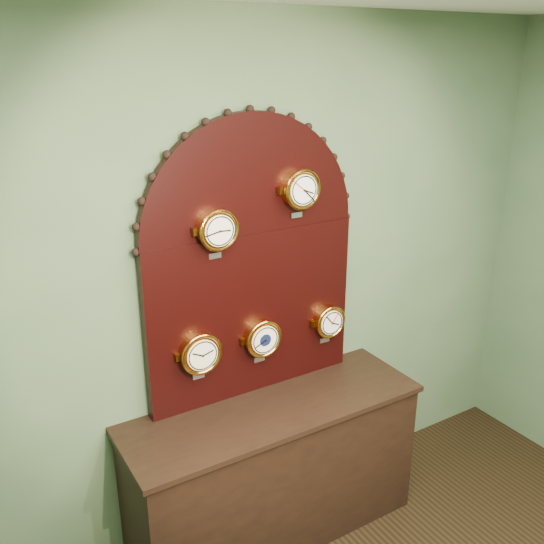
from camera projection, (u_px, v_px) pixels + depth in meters
wall_back at (248, 290)px, 3.18m from camera, size 4.00×0.00×4.00m
shop_counter at (274, 472)px, 3.31m from camera, size 1.60×0.50×0.80m
display_board at (252, 252)px, 3.06m from camera, size 1.26×0.06×1.53m
roman_clock at (217, 229)px, 2.84m from camera, size 0.21×0.08×0.26m
arabic_clock at (301, 189)px, 3.02m from camera, size 0.21×0.08×0.26m
hygrometer at (200, 353)px, 3.00m from camera, size 0.22×0.08×0.27m
barometer at (262, 338)px, 3.18m from camera, size 0.21×0.08×0.26m
tide_clock at (329, 321)px, 3.40m from camera, size 0.19×0.08×0.25m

